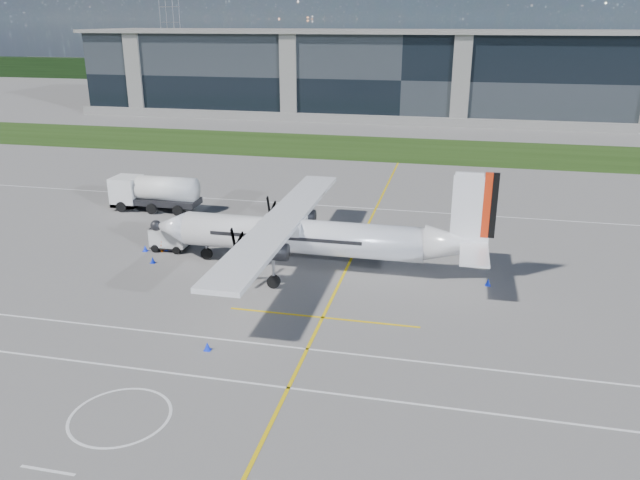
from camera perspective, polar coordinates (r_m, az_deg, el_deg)
The scene contains 16 objects.
ground at distance 82.45m, azimuth 5.13°, elevation 7.27°, with size 400.00×400.00×0.00m, color slate.
grass_strip at distance 90.22m, azimuth 5.83°, elevation 8.33°, with size 400.00×18.00×0.04m, color #1E370F.
terminal_building at distance 120.77m, azimuth 7.91°, elevation 14.66°, with size 120.00×20.00×15.00m, color black.
tree_line at distance 180.79m, azimuth 9.62°, elevation 14.71°, with size 400.00×6.00×6.00m, color black.
pylon_west at distance 210.36m, azimuth -13.51°, elevation 18.39°, with size 9.00×4.60×30.00m, color gray, non-canonical shape.
yellow_taxiway_centerline at distance 53.39m, azimuth 3.94°, elevation 0.45°, with size 0.20×70.00×0.01m, color yellow.
white_lane_line at distance 32.93m, azimuth -8.08°, elevation -12.62°, with size 90.00×0.15×0.01m, color white.
turboprop_aircraft at distance 44.89m, azimuth -0.59°, elevation 2.06°, with size 25.32×26.26×7.88m, color white, non-canonical shape.
fuel_tanker_truck at distance 62.21m, azimuth -15.34°, elevation 4.18°, with size 8.94×2.90×3.35m, color white, non-canonical shape.
baggage_tug at distance 51.07m, azimuth -13.58°, elevation 0.12°, with size 3.06×1.83×1.83m, color silver, non-canonical shape.
ground_crew_person at distance 50.76m, azimuth -14.29°, elevation 0.04°, with size 0.82×0.58×2.00m, color #F25907.
safety_cone_nose_stbd at distance 51.16m, azimuth -13.87°, elevation -0.67°, with size 0.36×0.36×0.50m, color #0D28EA.
safety_cone_nose_port at distance 48.81m, azimuth -15.05°, elevation -1.76°, with size 0.36×0.36×0.50m, color #0D28EA.
safety_cone_fwd at distance 51.43m, azimuth -15.69°, elevation -0.72°, with size 0.36×0.36×0.50m, color #0D28EA.
safety_cone_portwing at distance 35.74m, azimuth -10.26°, elevation -9.53°, with size 0.36×0.36×0.50m, color #0D28EA.
safety_cone_tail at distance 44.76m, azimuth 15.11°, elevation -3.74°, with size 0.36×0.36×0.50m, color #0D28EA.
Camera 1 is at (10.45, -39.91, 17.43)m, focal length 35.00 mm.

